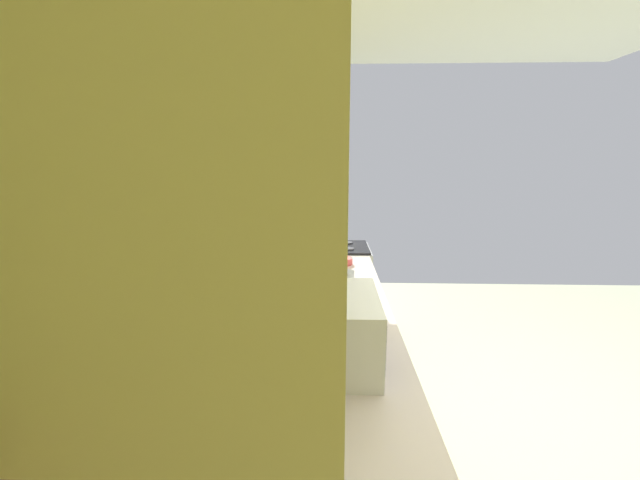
# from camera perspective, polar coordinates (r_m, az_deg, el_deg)

# --- Properties ---
(ground_plane) EXTENTS (6.81, 6.81, 0.00)m
(ground_plane) POSITION_cam_1_polar(r_m,az_deg,el_deg) (2.80, 29.88, -27.97)
(ground_plane) COLOR beige
(wall_back) EXTENTS (4.38, 0.12, 2.70)m
(wall_back) POSITION_cam_1_polar(r_m,az_deg,el_deg) (1.95, -8.82, 0.44)
(wall_back) COLOR #DED78A
(wall_back) RESTS_ON ground_plane
(counter_run) EXTENTS (3.50, 0.65, 0.91)m
(counter_run) POSITION_cam_1_polar(r_m,az_deg,el_deg) (1.96, 1.95, -28.46)
(counter_run) COLOR #D3C66D
(counter_run) RESTS_ON ground_plane
(upper_cabinets) EXTENTS (2.49, 0.31, 0.62)m
(upper_cabinets) POSITION_cam_1_polar(r_m,az_deg,el_deg) (1.51, -3.73, 13.65)
(upper_cabinets) COLOR #D0C56C
(oven_range) EXTENTS (0.61, 0.68, 1.09)m
(oven_range) POSITION_cam_1_polar(r_m,az_deg,el_deg) (3.76, 2.26, -7.78)
(oven_range) COLOR #B7BABF
(oven_range) RESTS_ON ground_plane
(microwave) EXTENTS (0.47, 0.41, 0.29)m
(microwave) POSITION_cam_1_polar(r_m,az_deg,el_deg) (1.58, 1.44, -13.24)
(microwave) COLOR white
(microwave) RESTS_ON counter_run
(bowl) EXTENTS (0.17, 0.17, 0.05)m
(bowl) POSITION_cam_1_polar(r_m,az_deg,el_deg) (3.07, 3.33, -3.12)
(bowl) COLOR #D84C47
(bowl) RESTS_ON counter_run
(kettle) EXTENTS (0.17, 0.13, 0.16)m
(kettle) POSITION_cam_1_polar(r_m,az_deg,el_deg) (2.42, 3.73, -6.22)
(kettle) COLOR #B7BABF
(kettle) RESTS_ON counter_run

